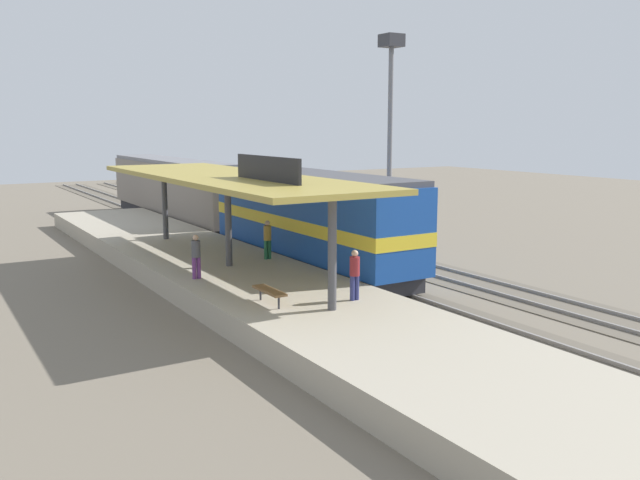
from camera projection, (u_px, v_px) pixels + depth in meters
name	position (u px, v px, depth m)	size (l,w,h in m)	color
ground_plane	(359.00, 269.00, 31.68)	(120.00, 120.00, 0.00)	#706656
track_near	(323.00, 274.00, 30.64)	(3.20, 110.00, 0.16)	#5F5649
track_far	(402.00, 263.00, 33.01)	(3.20, 110.00, 0.16)	#5F5649
platform	(230.00, 276.00, 28.20)	(6.00, 44.00, 0.90)	#A89E89
station_canopy	(228.00, 179.00, 27.44)	(5.20, 18.00, 4.70)	#47474C
platform_bench	(269.00, 291.00, 21.97)	(0.44, 1.70, 0.50)	#333338
locomotive	(309.00, 219.00, 31.23)	(2.93, 14.43, 4.44)	#28282D
passenger_carriage_single	(177.00, 190.00, 46.37)	(2.90, 20.00, 4.24)	#28282D
light_mast	(391.00, 95.00, 37.75)	(1.10, 1.10, 11.70)	slate
person_waiting	(196.00, 254.00, 25.59)	(0.34, 0.34, 1.71)	#663375
person_walking	(267.00, 238.00, 29.40)	(0.34, 0.34, 1.71)	#23603D
person_boarding	(355.00, 272.00, 22.42)	(0.34, 0.34, 1.71)	navy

